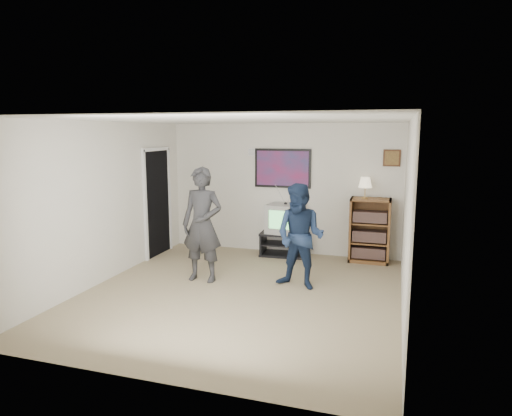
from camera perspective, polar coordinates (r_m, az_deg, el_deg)
The scene contains 13 objects.
room_shell at distance 6.79m, azimuth -1.04°, elevation 0.27°, with size 4.51×5.00×2.51m.
media_stand at distance 8.75m, azimuth 3.55°, elevation -4.52°, with size 0.92×0.55×0.45m.
crt_television at distance 8.64m, azimuth 3.69°, elevation -1.32°, with size 0.65×0.55×0.55m, color #9FA09B, non-canonical shape.
bookshelf at distance 8.49m, azimuth 14.02°, elevation -2.72°, with size 0.71×0.41×1.17m, color brown, non-canonical shape.
table_lamp at distance 8.36m, azimuth 13.48°, elevation 2.49°, with size 0.24×0.24×0.38m, color beige, non-canonical shape.
person_tall at distance 7.19m, azimuth -6.73°, elevation -2.08°, with size 0.66×0.43×1.81m, color #28282B.
person_short at distance 6.86m, azimuth 5.53°, elevation -3.57°, with size 0.77×0.60×1.59m, color #182744.
controller_left at distance 7.35m, azimuth -5.74°, elevation 0.42°, with size 0.04×0.12×0.04m, color white.
controller_right at distance 7.03m, azimuth 5.69°, elevation -0.54°, with size 0.04×0.13×0.04m, color white.
poster at distance 8.78m, azimuth 3.34°, elevation 4.98°, with size 1.10×0.03×0.75m, color black.
air_vent at distance 8.91m, azimuth -0.09°, elevation 6.99°, with size 0.28×0.02×0.14m, color white.
small_picture at distance 8.51m, azimuth 16.62°, elevation 6.01°, with size 0.30×0.03×0.30m, color #402714.
doorway at distance 8.87m, azimuth -12.26°, elevation 0.60°, with size 0.03×0.85×2.00m, color black.
Camera 1 is at (2.11, -6.02, 2.34)m, focal length 32.00 mm.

